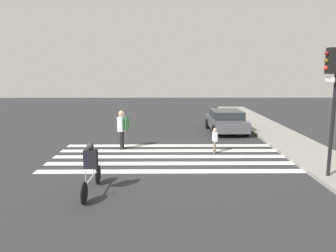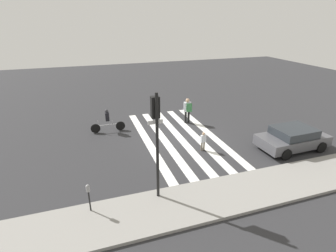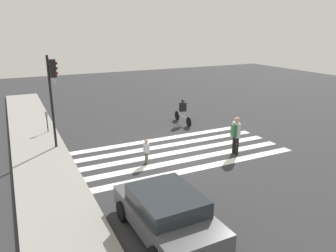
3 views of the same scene
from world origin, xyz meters
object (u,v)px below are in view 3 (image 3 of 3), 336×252
object	(u,v)px
pedestrian_adult_blue_shirt	(236,133)
traffic_light	(53,85)
car_parked_silver_sedan	(167,212)
cyclist_near_curb	(183,110)
pedestrian_child_with_backpack	(146,150)
parking_meter	(47,117)

from	to	relation	value
pedestrian_adult_blue_shirt	traffic_light	bearing A→B (deg)	-104.82
pedestrian_adult_blue_shirt	car_parked_silver_sedan	distance (m)	7.09
cyclist_near_curb	car_parked_silver_sedan	distance (m)	11.51
pedestrian_child_with_backpack	car_parked_silver_sedan	world-z (taller)	car_parked_silver_sedan
pedestrian_adult_blue_shirt	cyclist_near_curb	xyz separation A→B (m)	(5.65, -0.24, -0.22)
pedestrian_adult_blue_shirt	car_parked_silver_sedan	xyz separation A→B (m)	(-4.21, 5.69, -0.39)
parking_meter	car_parked_silver_sedan	size ratio (longest dim) A/B	0.33
pedestrian_child_with_backpack	cyclist_near_curb	size ratio (longest dim) A/B	0.50
pedestrian_child_with_backpack	pedestrian_adult_blue_shirt	bearing A→B (deg)	68.90
parking_meter	pedestrian_child_with_backpack	size ratio (longest dim) A/B	1.17
traffic_light	pedestrian_adult_blue_shirt	world-z (taller)	traffic_light
cyclist_near_curb	car_parked_silver_sedan	size ratio (longest dim) A/B	0.56
traffic_light	car_parked_silver_sedan	size ratio (longest dim) A/B	1.14
traffic_light	pedestrian_child_with_backpack	world-z (taller)	traffic_light
parking_meter	pedestrian_adult_blue_shirt	bearing A→B (deg)	-133.35
pedestrian_adult_blue_shirt	cyclist_near_curb	size ratio (longest dim) A/B	0.81
parking_meter	cyclist_near_curb	distance (m)	8.06
traffic_light	cyclist_near_curb	world-z (taller)	traffic_light
traffic_light	parking_meter	size ratio (longest dim) A/B	3.47
parking_meter	pedestrian_child_with_backpack	xyz separation A→B (m)	(-6.45, -3.41, -0.35)
traffic_light	parking_meter	bearing A→B (deg)	3.74
parking_meter	car_parked_silver_sedan	bearing A→B (deg)	-170.22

